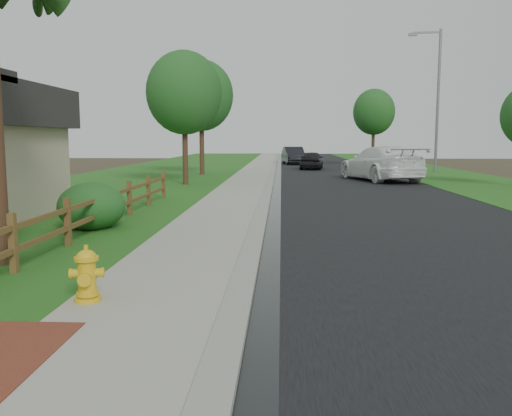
{
  "coord_description": "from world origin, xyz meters",
  "views": [
    {
      "loc": [
        1.01,
        -6.15,
        2.37
      ],
      "look_at": [
        0.44,
        5.94,
        0.81
      ],
      "focal_mm": 38.0,
      "sensor_mm": 36.0,
      "label": 1
    }
  ],
  "objects_px": {
    "fire_hydrant": "(87,276)",
    "white_suv": "(381,163)",
    "streetlight": "(435,92)",
    "ranch_fence": "(87,213)",
    "dark_car_mid": "(312,160)"
  },
  "relations": [
    {
      "from": "white_suv",
      "to": "dark_car_mid",
      "type": "distance_m",
      "value": 11.89
    },
    {
      "from": "white_suv",
      "to": "streetlight",
      "type": "distance_m",
      "value": 10.91
    },
    {
      "from": "dark_car_mid",
      "to": "streetlight",
      "type": "xyz_separation_m",
      "value": [
        8.46,
        -3.03,
        4.9
      ]
    },
    {
      "from": "streetlight",
      "to": "dark_car_mid",
      "type": "bearing_deg",
      "value": 160.3
    },
    {
      "from": "white_suv",
      "to": "streetlight",
      "type": "bearing_deg",
      "value": -137.54
    },
    {
      "from": "ranch_fence",
      "to": "streetlight",
      "type": "relative_size",
      "value": 1.7
    },
    {
      "from": "dark_car_mid",
      "to": "white_suv",
      "type": "bearing_deg",
      "value": 112.42
    },
    {
      "from": "streetlight",
      "to": "fire_hydrant",
      "type": "bearing_deg",
      "value": -112.87
    },
    {
      "from": "ranch_fence",
      "to": "streetlight",
      "type": "height_order",
      "value": "streetlight"
    },
    {
      "from": "white_suv",
      "to": "ranch_fence",
      "type": "bearing_deg",
      "value": 45.08
    },
    {
      "from": "streetlight",
      "to": "white_suv",
      "type": "bearing_deg",
      "value": -121.74
    },
    {
      "from": "ranch_fence",
      "to": "fire_hydrant",
      "type": "distance_m",
      "value": 5.63
    },
    {
      "from": "fire_hydrant",
      "to": "dark_car_mid",
      "type": "distance_m",
      "value": 35.43
    },
    {
      "from": "dark_car_mid",
      "to": "streetlight",
      "type": "bearing_deg",
      "value": 166.78
    },
    {
      "from": "fire_hydrant",
      "to": "white_suv",
      "type": "distance_m",
      "value": 25.07
    }
  ]
}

